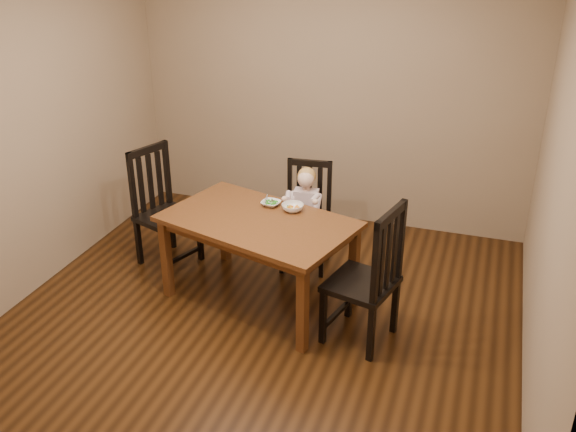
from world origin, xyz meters
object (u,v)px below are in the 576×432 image
(dining_table, at_px, (258,229))
(chair_child, at_px, (307,217))
(chair_left, at_px, (163,209))
(bowl_peas, at_px, (271,203))
(toddler, at_px, (306,207))
(bowl_veg, at_px, (293,207))
(chair_right, at_px, (368,278))

(dining_table, bearing_deg, chair_child, 75.33)
(chair_left, height_order, bowl_peas, chair_left)
(toddler, bearing_deg, dining_table, 67.92)
(chair_child, distance_m, bowl_veg, 0.57)
(chair_child, relative_size, bowl_peas, 6.29)
(chair_left, bearing_deg, bowl_veg, 104.81)
(chair_child, relative_size, bowl_veg, 5.42)
(dining_table, distance_m, bowl_peas, 0.30)
(chair_child, height_order, bowl_veg, chair_child)
(dining_table, bearing_deg, bowl_veg, 49.32)
(chair_right, bearing_deg, toddler, 53.48)
(dining_table, relative_size, chair_right, 1.50)
(chair_child, relative_size, chair_right, 0.87)
(chair_left, height_order, toddler, chair_left)
(toddler, xyz_separation_m, bowl_veg, (0.02, -0.42, 0.19))
(chair_right, distance_m, bowl_peas, 1.12)
(dining_table, distance_m, bowl_veg, 0.34)
(toddler, bearing_deg, chair_child, -90.00)
(chair_right, distance_m, toddler, 1.21)
(chair_right, height_order, toddler, chair_right)
(chair_right, bearing_deg, bowl_peas, 74.14)
(dining_table, xyz_separation_m, chair_right, (0.96, -0.27, -0.12))
(chair_left, distance_m, chair_right, 2.12)
(dining_table, relative_size, bowl_veg, 9.37)
(chair_left, relative_size, bowl_veg, 6.06)
(dining_table, height_order, chair_right, chair_right)
(toddler, bearing_deg, chair_right, 123.48)
(dining_table, distance_m, chair_right, 1.01)
(chair_child, xyz_separation_m, bowl_veg, (0.02, -0.47, 0.31))
(chair_child, height_order, bowl_peas, chair_child)
(chair_right, height_order, bowl_peas, chair_right)
(chair_child, xyz_separation_m, chair_left, (-1.25, -0.36, 0.06))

